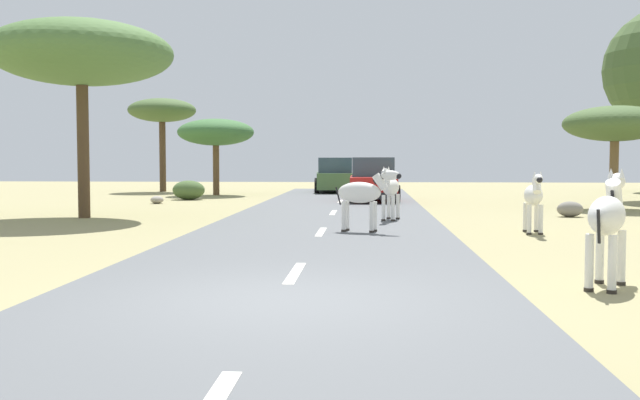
# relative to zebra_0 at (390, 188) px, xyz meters

# --- Properties ---
(ground_plane) EXTENTS (90.00, 90.00, 0.00)m
(ground_plane) POSITION_rel_zebra_0_xyz_m (-1.69, -11.33, -0.94)
(ground_plane) COLOR #998E60
(road) EXTENTS (6.00, 64.00, 0.05)m
(road) POSITION_rel_zebra_0_xyz_m (-1.69, -11.33, -0.92)
(road) COLOR #56595B
(road) RESTS_ON ground_plane
(lane_markings) EXTENTS (0.16, 56.00, 0.01)m
(lane_markings) POSITION_rel_zebra_0_xyz_m (-1.69, -12.33, -0.89)
(lane_markings) COLOR silver
(lane_markings) RESTS_ON road
(zebra_0) EXTENTS (0.64, 1.56, 1.49)m
(zebra_0) POSITION_rel_zebra_0_xyz_m (0.00, 0.00, 0.00)
(zebra_0) COLOR silver
(zebra_0) RESTS_ON road
(zebra_1) EXTENTS (1.54, 0.70, 1.49)m
(zebra_1) POSITION_rel_zebra_0_xyz_m (-0.73, -3.18, -0.00)
(zebra_1) COLOR silver
(zebra_1) RESTS_ON road
(zebra_2) EXTENTS (1.02, 1.58, 1.61)m
(zebra_2) POSITION_rel_zebra_0_xyz_m (2.62, -9.95, 0.02)
(zebra_2) COLOR silver
(zebra_2) RESTS_ON ground_plane
(zebra_3) EXTENTS (0.48, 1.56, 1.47)m
(zebra_3) POSITION_rel_zebra_0_xyz_m (3.23, -2.86, -0.07)
(zebra_3) COLOR silver
(zebra_3) RESTS_ON ground_plane
(car_0) EXTENTS (2.25, 4.45, 1.74)m
(car_0) POSITION_rel_zebra_0_xyz_m (-2.29, 16.61, -0.09)
(car_0) COLOR #476B38
(car_0) RESTS_ON road
(car_1) EXTENTS (2.06, 4.36, 1.74)m
(car_1) POSITION_rel_zebra_0_xyz_m (-0.40, 9.24, -0.09)
(car_1) COLOR red
(car_1) RESTS_ON road
(tree_1) EXTENTS (5.31, 5.31, 5.74)m
(tree_1) POSITION_rel_zebra_0_xyz_m (-8.96, 0.86, 3.85)
(tree_1) COLOR #4C3823
(tree_1) RESTS_ON ground_plane
(tree_2) EXTENTS (3.50, 3.50, 3.56)m
(tree_2) POSITION_rel_zebra_0_xyz_m (7.89, 5.75, 1.98)
(tree_2) COLOR brown
(tree_2) RESTS_ON ground_plane
(tree_3) EXTENTS (3.63, 3.63, 3.63)m
(tree_3) POSITION_rel_zebra_0_xyz_m (-7.84, 14.26, 2.03)
(tree_3) COLOR brown
(tree_3) RESTS_ON ground_plane
(tree_6) EXTENTS (3.55, 3.55, 4.91)m
(tree_6) POSITION_rel_zebra_0_xyz_m (-11.44, 17.75, 3.28)
(tree_6) COLOR #4C3823
(tree_6) RESTS_ON ground_plane
(bush_1) EXTENTS (1.36, 1.22, 0.82)m
(bush_1) POSITION_rel_zebra_0_xyz_m (-8.20, 10.32, -0.53)
(bush_1) COLOR #425B2D
(bush_1) RESTS_ON ground_plane
(rock_3) EXTENTS (0.50, 0.54, 0.30)m
(rock_3) POSITION_rel_zebra_0_xyz_m (-8.76, 7.60, -0.79)
(rock_3) COLOR gray
(rock_3) RESTS_ON ground_plane
(rock_4) EXTENTS (0.77, 0.55, 0.46)m
(rock_4) POSITION_rel_zebra_0_xyz_m (5.43, 2.11, -0.71)
(rock_4) COLOR gray
(rock_4) RESTS_ON ground_plane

